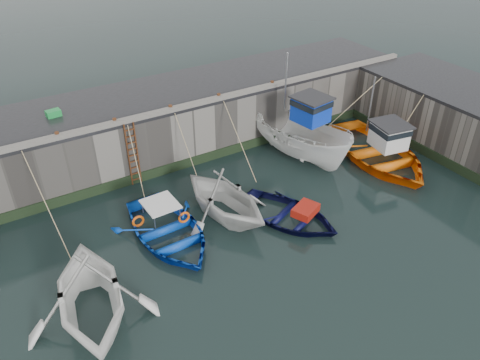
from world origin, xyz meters
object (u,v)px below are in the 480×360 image
boat_near_blacktrim (225,216)px  bollard_c (171,108)px  boat_far_orange (378,152)px  boat_far_white (300,137)px  bollard_e (272,83)px  bollard_a (57,135)px  ladder (133,155)px  boat_near_white (95,317)px  fish_crate (53,113)px  boat_near_navy (288,219)px  bollard_b (115,121)px  bollard_d (219,96)px  boat_near_blue (169,237)px

boat_near_blacktrim → bollard_c: size_ratio=17.17×
boat_far_orange → boat_far_white: bearing=151.5°
boat_near_blacktrim → bollard_e: 8.09m
boat_far_orange → bollard_c: bearing=162.8°
boat_far_white → bollard_a: size_ratio=24.78×
ladder → bollard_a: (-3.00, 0.34, 1.71)m
boat_far_orange → boat_near_white: bearing=-161.0°
fish_crate → bollard_e: fish_crate is taller
boat_near_navy → boat_far_white: (3.77, 4.15, 1.08)m
ladder → bollard_c: bearing=8.7°
bollard_a → bollard_e: size_ratio=1.00×
bollard_a → bollard_e: bearing=0.0°
boat_far_white → bollard_b: boat_far_white is taller
bollard_e → bollard_b: bearing=180.0°
bollard_a → bollard_d: (7.80, 0.00, 0.00)m
boat_far_white → boat_near_white: bearing=-167.2°
fish_crate → boat_far_orange: bearing=-32.6°
ladder → bollard_c: (2.20, 0.34, 1.71)m
bollard_e → bollard_a: bearing=180.0°
boat_near_navy → boat_far_orange: 7.16m
bollard_a → bollard_c: bearing=0.0°
boat_far_orange → bollard_e: 6.56m
bollard_c → bollard_d: 2.60m
boat_near_blue → boat_far_orange: bearing=-1.4°
boat_far_white → boat_far_orange: 4.11m
fish_crate → boat_far_white: bearing=-28.5°
fish_crate → bollard_d: 7.77m
bollard_d → bollard_e: (3.20, 0.00, 0.00)m
fish_crate → bollard_d: fish_crate is taller
boat_near_blacktrim → bollard_d: size_ratio=17.17×
ladder → boat_near_white: bearing=-121.1°
boat_near_blacktrim → boat_near_navy: size_ratio=1.03×
boat_near_white → bollard_b: bearing=72.6°
boat_near_white → bollard_c: bollard_c is taller
boat_near_blue → boat_far_white: size_ratio=0.78×
ladder → bollard_a: bearing=173.6°
bollard_a → bollard_d: bearing=0.0°
boat_near_blacktrim → bollard_d: bearing=51.1°
boat_near_blacktrim → boat_far_orange: bearing=-11.6°
bollard_b → ladder: bearing=-33.9°
boat_near_white → bollard_c: (6.38, 7.28, 3.30)m
boat_far_orange → bollard_c: boat_far_orange is taller
boat_near_blacktrim → bollard_d: 6.28m
bollard_b → bollard_c: 2.70m
ladder → fish_crate: size_ratio=5.02×
boat_near_blue → bollard_c: size_ratio=19.21×
boat_far_white → bollard_e: size_ratio=24.78×
boat_near_blacktrim → bollard_a: (-5.34, 4.75, 3.30)m
ladder → boat_near_white: size_ratio=0.61×
boat_near_blue → bollard_a: size_ratio=19.21×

